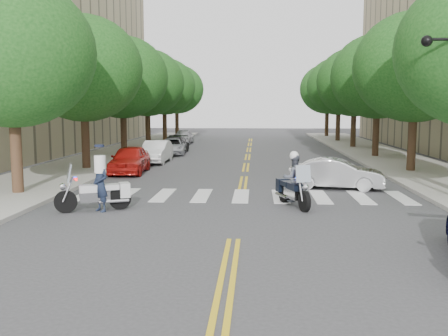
# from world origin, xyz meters

# --- Properties ---
(ground) EXTENTS (140.00, 140.00, 0.00)m
(ground) POSITION_xyz_m (0.00, 0.00, 0.00)
(ground) COLOR #38383A
(ground) RESTS_ON ground
(sidewalk_left) EXTENTS (5.00, 60.00, 0.15)m
(sidewalk_left) POSITION_xyz_m (-9.50, 22.00, 0.07)
(sidewalk_left) COLOR #9E9991
(sidewalk_left) RESTS_ON ground
(sidewalk_right) EXTENTS (5.00, 60.00, 0.15)m
(sidewalk_right) POSITION_xyz_m (9.50, 22.00, 0.07)
(sidewalk_right) COLOR #9E9991
(sidewalk_right) RESTS_ON ground
(tree_l_0) EXTENTS (6.40, 6.40, 8.45)m
(tree_l_0) POSITION_xyz_m (-8.80, 6.00, 5.55)
(tree_l_0) COLOR #382316
(tree_l_0) RESTS_ON ground
(tree_l_1) EXTENTS (6.40, 6.40, 8.45)m
(tree_l_1) POSITION_xyz_m (-8.80, 14.00, 5.55)
(tree_l_1) COLOR #382316
(tree_l_1) RESTS_ON ground
(tree_l_2) EXTENTS (6.40, 6.40, 8.45)m
(tree_l_2) POSITION_xyz_m (-8.80, 22.00, 5.55)
(tree_l_2) COLOR #382316
(tree_l_2) RESTS_ON ground
(tree_l_3) EXTENTS (6.40, 6.40, 8.45)m
(tree_l_3) POSITION_xyz_m (-8.80, 30.00, 5.55)
(tree_l_3) COLOR #382316
(tree_l_3) RESTS_ON ground
(tree_l_4) EXTENTS (6.40, 6.40, 8.45)m
(tree_l_4) POSITION_xyz_m (-8.80, 38.00, 5.55)
(tree_l_4) COLOR #382316
(tree_l_4) RESTS_ON ground
(tree_l_5) EXTENTS (6.40, 6.40, 8.45)m
(tree_l_5) POSITION_xyz_m (-8.80, 46.00, 5.55)
(tree_l_5) COLOR #382316
(tree_l_5) RESTS_ON ground
(tree_r_1) EXTENTS (6.40, 6.40, 8.45)m
(tree_r_1) POSITION_xyz_m (8.80, 14.00, 5.55)
(tree_r_1) COLOR #382316
(tree_r_1) RESTS_ON ground
(tree_r_2) EXTENTS (6.40, 6.40, 8.45)m
(tree_r_2) POSITION_xyz_m (8.80, 22.00, 5.55)
(tree_r_2) COLOR #382316
(tree_r_2) RESTS_ON ground
(tree_r_3) EXTENTS (6.40, 6.40, 8.45)m
(tree_r_3) POSITION_xyz_m (8.80, 30.00, 5.55)
(tree_r_3) COLOR #382316
(tree_r_3) RESTS_ON ground
(tree_r_4) EXTENTS (6.40, 6.40, 8.45)m
(tree_r_4) POSITION_xyz_m (8.80, 38.00, 5.55)
(tree_r_4) COLOR #382316
(tree_r_4) RESTS_ON ground
(tree_r_5) EXTENTS (6.40, 6.40, 8.45)m
(tree_r_5) POSITION_xyz_m (8.80, 46.00, 5.55)
(tree_r_5) COLOR #382316
(tree_r_5) RESTS_ON ground
(motorcycle_police) EXTENTS (1.13, 2.34, 1.97)m
(motorcycle_police) POSITION_xyz_m (1.88, 4.55, 0.87)
(motorcycle_police) COLOR black
(motorcycle_police) RESTS_ON ground
(motorcycle_parked) EXTENTS (2.40, 1.30, 1.63)m
(motorcycle_parked) POSITION_xyz_m (-4.69, 3.44, 0.57)
(motorcycle_parked) COLOR black
(motorcycle_parked) RESTS_ON ground
(officer_standing) EXTENTS (0.79, 0.75, 1.82)m
(officer_standing) POSITION_xyz_m (-4.62, 3.31, 0.91)
(officer_standing) COLOR #161F33
(officer_standing) RESTS_ON ground
(convertible) EXTENTS (4.16, 2.11, 1.31)m
(convertible) POSITION_xyz_m (4.03, 8.50, 0.65)
(convertible) COLOR #BABBBD
(convertible) RESTS_ON ground
(parked_car_a) EXTENTS (1.95, 4.39, 1.47)m
(parked_car_a) POSITION_xyz_m (-6.10, 13.00, 0.73)
(parked_car_a) COLOR red
(parked_car_a) RESTS_ON ground
(parked_car_b) EXTENTS (1.49, 4.21, 1.38)m
(parked_car_b) POSITION_xyz_m (-5.69, 18.00, 0.69)
(parked_car_b) COLOR white
(parked_car_b) RESTS_ON ground
(parked_car_c) EXTENTS (2.31, 4.39, 1.18)m
(parked_car_c) POSITION_xyz_m (-5.59, 23.50, 0.59)
(parked_car_c) COLOR #9B9CA2
(parked_car_c) RESTS_ON ground
(parked_car_d) EXTENTS (1.84, 4.49, 1.30)m
(parked_car_d) POSITION_xyz_m (-5.58, 24.50, 0.65)
(parked_car_d) COLOR black
(parked_car_d) RESTS_ON ground
(parked_car_e) EXTENTS (1.73, 4.14, 1.40)m
(parked_car_e) POSITION_xyz_m (-6.30, 34.00, 0.70)
(parked_car_e) COLOR #959499
(parked_car_e) RESTS_ON ground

